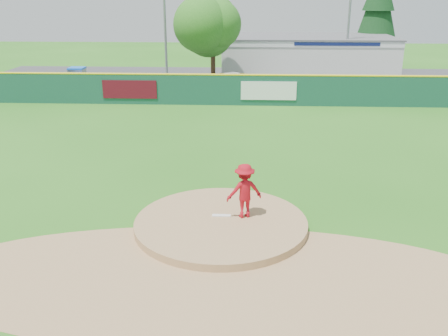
{
  "coord_description": "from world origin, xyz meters",
  "views": [
    {
      "loc": [
        0.81,
        -14.35,
        7.14
      ],
      "look_at": [
        0.0,
        2.0,
        1.3
      ],
      "focal_mm": 40.0,
      "sensor_mm": 36.0,
      "label": 1
    }
  ],
  "objects_px": {
    "pool_building_grp": "(306,55)",
    "pitcher": "(244,191)",
    "conifer_tree": "(378,8)",
    "light_pole_right": "(350,11)",
    "playground_slide": "(77,79)",
    "deciduous_tree": "(213,26)",
    "van": "(237,81)",
    "light_pole_left": "(164,5)"
  },
  "relations": [
    {
      "from": "light_pole_left",
      "to": "deciduous_tree",
      "type": "bearing_deg",
      "value": -26.57
    },
    {
      "from": "light_pole_left",
      "to": "light_pole_right",
      "type": "xyz_separation_m",
      "value": [
        15.0,
        2.0,
        -0.51
      ]
    },
    {
      "from": "deciduous_tree",
      "to": "light_pole_left",
      "type": "height_order",
      "value": "light_pole_left"
    },
    {
      "from": "conifer_tree",
      "to": "light_pole_right",
      "type": "distance_m",
      "value": 8.06
    },
    {
      "from": "playground_slide",
      "to": "conifer_tree",
      "type": "distance_m",
      "value": 28.85
    },
    {
      "from": "van",
      "to": "light_pole_left",
      "type": "xyz_separation_m",
      "value": [
        -5.91,
        3.75,
        5.36
      ]
    },
    {
      "from": "playground_slide",
      "to": "conifer_tree",
      "type": "relative_size",
      "value": 0.33
    },
    {
      "from": "van",
      "to": "conifer_tree",
      "type": "height_order",
      "value": "conifer_tree"
    },
    {
      "from": "pitcher",
      "to": "deciduous_tree",
      "type": "height_order",
      "value": "deciduous_tree"
    },
    {
      "from": "deciduous_tree",
      "to": "light_pole_left",
      "type": "xyz_separation_m",
      "value": [
        -4.0,
        2.0,
        1.5
      ]
    },
    {
      "from": "van",
      "to": "playground_slide",
      "type": "xyz_separation_m",
      "value": [
        -11.92,
        -0.86,
        0.2
      ]
    },
    {
      "from": "pitcher",
      "to": "light_pole_left",
      "type": "relative_size",
      "value": 0.16
    },
    {
      "from": "pool_building_grp",
      "to": "playground_slide",
      "type": "xyz_separation_m",
      "value": [
        -18.01,
        -9.6,
        -0.77
      ]
    },
    {
      "from": "van",
      "to": "pool_building_grp",
      "type": "xyz_separation_m",
      "value": [
        6.09,
        8.74,
        0.98
      ]
    },
    {
      "from": "van",
      "to": "light_pole_right",
      "type": "distance_m",
      "value": 11.8
    },
    {
      "from": "pitcher",
      "to": "deciduous_tree",
      "type": "relative_size",
      "value": 0.24
    },
    {
      "from": "pitcher",
      "to": "pool_building_grp",
      "type": "xyz_separation_m",
      "value": [
        5.27,
        31.67,
        0.52
      ]
    },
    {
      "from": "pitcher",
      "to": "conifer_tree",
      "type": "distance_m",
      "value": 37.98
    },
    {
      "from": "pool_building_grp",
      "to": "conifer_tree",
      "type": "bearing_deg",
      "value": 29.78
    },
    {
      "from": "conifer_tree",
      "to": "light_pole_left",
      "type": "height_order",
      "value": "light_pole_left"
    },
    {
      "from": "pitcher",
      "to": "deciduous_tree",
      "type": "distance_m",
      "value": 25.06
    },
    {
      "from": "pitcher",
      "to": "playground_slide",
      "type": "xyz_separation_m",
      "value": [
        -12.74,
        22.07,
        -0.25
      ]
    },
    {
      "from": "deciduous_tree",
      "to": "pool_building_grp",
      "type": "bearing_deg",
      "value": 41.16
    },
    {
      "from": "conifer_tree",
      "to": "light_pole_right",
      "type": "xyz_separation_m",
      "value": [
        -4.0,
        -7.0,
        0.0
      ]
    },
    {
      "from": "van",
      "to": "light_pole_right",
      "type": "relative_size",
      "value": 0.48
    },
    {
      "from": "van",
      "to": "pitcher",
      "type": "bearing_deg",
      "value": 170.11
    },
    {
      "from": "light_pole_right",
      "to": "deciduous_tree",
      "type": "bearing_deg",
      "value": -160.02
    },
    {
      "from": "playground_slide",
      "to": "pool_building_grp",
      "type": "bearing_deg",
      "value": 28.05
    },
    {
      "from": "pool_building_grp",
      "to": "pitcher",
      "type": "bearing_deg",
      "value": -99.44
    },
    {
      "from": "playground_slide",
      "to": "pitcher",
      "type": "bearing_deg",
      "value": -60.01
    },
    {
      "from": "pool_building_grp",
      "to": "deciduous_tree",
      "type": "xyz_separation_m",
      "value": [
        -8.0,
        -6.99,
        2.89
      ]
    },
    {
      "from": "van",
      "to": "conifer_tree",
      "type": "relative_size",
      "value": 0.5
    },
    {
      "from": "van",
      "to": "conifer_tree",
      "type": "distance_m",
      "value": 18.9
    },
    {
      "from": "deciduous_tree",
      "to": "light_pole_left",
      "type": "bearing_deg",
      "value": 153.43
    },
    {
      "from": "conifer_tree",
      "to": "van",
      "type": "bearing_deg",
      "value": -135.75
    },
    {
      "from": "van",
      "to": "deciduous_tree",
      "type": "height_order",
      "value": "deciduous_tree"
    },
    {
      "from": "pool_building_grp",
      "to": "light_pole_left",
      "type": "height_order",
      "value": "light_pole_left"
    },
    {
      "from": "pitcher",
      "to": "pool_building_grp",
      "type": "height_order",
      "value": "pool_building_grp"
    },
    {
      "from": "light_pole_right",
      "to": "conifer_tree",
      "type": "bearing_deg",
      "value": 60.26
    },
    {
      "from": "light_pole_left",
      "to": "playground_slide",
      "type": "bearing_deg",
      "value": -142.55
    },
    {
      "from": "playground_slide",
      "to": "light_pole_right",
      "type": "xyz_separation_m",
      "value": [
        21.01,
        6.6,
        4.65
      ]
    },
    {
      "from": "light_pole_right",
      "to": "pool_building_grp",
      "type": "bearing_deg",
      "value": 135.05
    }
  ]
}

